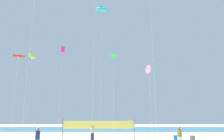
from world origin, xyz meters
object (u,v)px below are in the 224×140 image
beachgoer_olive_shirt (180,135)px  kite_lime_tube (32,56)px  beachgoer_navy_shirt (38,137)px  volleyball_net (99,126)px  kite_magenta_box (63,50)px  kite_green_diamond (113,57)px  folding_beach_chair (177,140)px  trash_barrel (192,140)px  kite_cyan_inflatable (102,9)px  beachgoer_sage_shirt (92,132)px  kite_pink_delta (149,70)px  kite_red_tube (19,56)px

beachgoer_olive_shirt → kite_lime_tube: kite_lime_tube is taller
beachgoer_navy_shirt → volleyball_net: size_ratio=0.20×
beachgoer_olive_shirt → kite_magenta_box: kite_magenta_box is taller
kite_green_diamond → folding_beach_chair: bearing=-27.4°
beachgoer_navy_shirt → trash_barrel: bearing=-43.7°
trash_barrel → kite_lime_tube: bearing=151.8°
beachgoer_navy_shirt → kite_cyan_inflatable: bearing=14.2°
beachgoer_sage_shirt → kite_magenta_box: (-5.20, 3.95, 11.66)m
beachgoer_olive_shirt → beachgoer_navy_shirt: bearing=-159.9°
folding_beach_chair → kite_magenta_box: bearing=115.1°
beachgoer_olive_shirt → folding_beach_chair: size_ratio=2.00×
kite_pink_delta → kite_magenta_box: bearing=-161.6°
kite_cyan_inflatable → kite_red_tube: 15.67m
kite_magenta_box → kite_cyan_inflatable: bearing=15.6°
volleyball_net → kite_lime_tube: size_ratio=0.65×
kite_red_tube → trash_barrel: bearing=-22.9°
beachgoer_navy_shirt → beachgoer_sage_shirt: bearing=2.3°
volleyball_net → kite_lime_tube: kite_lime_tube is taller
beachgoer_sage_shirt → kite_magenta_box: size_ratio=0.13×
kite_green_diamond → kite_cyan_inflatable: bearing=106.7°
volleyball_net → folding_beach_chair: bearing=-28.3°
beachgoer_sage_shirt → kite_green_diamond: bearing=-130.0°
beachgoer_sage_shirt → beachgoer_olive_shirt: bearing=-134.9°
beachgoer_sage_shirt → kite_red_tube: 18.31m
trash_barrel → kite_green_diamond: 12.70m
beachgoer_sage_shirt → kite_green_diamond: 9.45m
beachgoer_navy_shirt → kite_pink_delta: 21.89m
kite_pink_delta → kite_red_tube: bearing=-173.8°
kite_lime_tube → kite_pink_delta: 20.30m
kite_magenta_box → kite_pink_delta: bearing=18.4°
trash_barrel → kite_pink_delta: 16.00m
folding_beach_chair → volleyball_net: 9.11m
folding_beach_chair → volleyball_net: bearing=117.4°
kite_cyan_inflatable → kite_pink_delta: size_ratio=1.84×
beachgoer_navy_shirt → folding_beach_chair: size_ratio=1.97×
folding_beach_chair → kite_magenta_box: size_ratio=0.07×
trash_barrel → kite_pink_delta: kite_pink_delta is taller
beachgoer_sage_shirt → kite_lime_tube: (-11.55, 8.13, 11.99)m
kite_green_diamond → kite_pink_delta: size_ratio=0.91×
beachgoer_olive_shirt → beachgoer_sage_shirt: bearing=165.2°
folding_beach_chair → kite_magenta_box: (-13.93, 8.24, 12.12)m
trash_barrel → kite_pink_delta: size_ratio=0.07×
volleyball_net → beachgoer_olive_shirt: bearing=-30.2°
volleyball_net → kite_magenta_box: 13.09m
folding_beach_chair → beachgoer_navy_shirt: bearing=154.7°
volleyball_net → kite_green_diamond: bearing=-31.5°
trash_barrel → volleyball_net: 10.45m
kite_lime_tube → kite_green_diamond: bearing=-33.2°
kite_cyan_inflatable → kite_pink_delta: kite_cyan_inflatable is taller
kite_cyan_inflatable → kite_green_diamond: 12.41m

